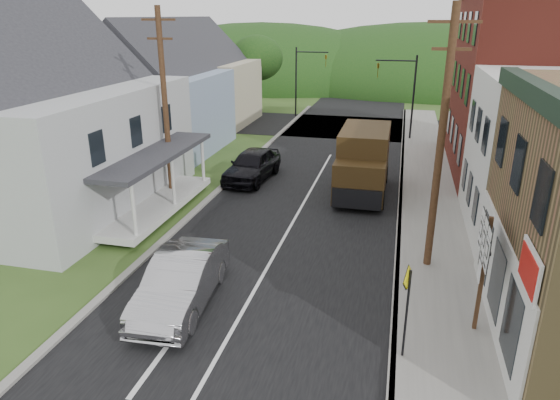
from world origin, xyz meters
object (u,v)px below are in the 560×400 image
Objects in this scene: dark_sedan at (252,165)px; warning_sign at (407,299)px; delivery_van at (363,162)px; route_sign_cluster at (483,258)px; silver_sedan at (181,282)px.

dark_sedan is 1.86× the size of warning_sign.
dark_sedan is 6.19m from delivery_van.
route_sign_cluster reaches higher than warning_sign.
silver_sedan is 12.74m from delivery_van.
silver_sedan is at bearing -172.42° from warning_sign.
delivery_van reaches higher than dark_sedan.
silver_sedan is at bearing -78.05° from dark_sedan.
delivery_van is (4.55, 11.87, 0.83)m from silver_sedan.
route_sign_cluster is (8.69, 0.62, 1.56)m from silver_sedan.
warning_sign is (-1.97, -1.74, -0.52)m from route_sign_cluster.
delivery_van is 2.18× the size of warning_sign.
delivery_van reaches higher than silver_sedan.
route_sign_cluster reaches higher than delivery_van.
warning_sign is (2.18, -12.99, 0.21)m from delivery_van.
delivery_van is 13.17m from warning_sign.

